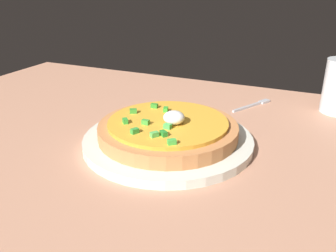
# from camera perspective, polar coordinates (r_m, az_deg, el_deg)

# --- Properties ---
(dining_table) EXTENTS (1.17, 0.76, 0.03)m
(dining_table) POSITION_cam_1_polar(r_m,az_deg,el_deg) (0.70, -2.81, -1.97)
(dining_table) COLOR tan
(dining_table) RESTS_ON ground
(plate) EXTENTS (0.30, 0.30, 0.02)m
(plate) POSITION_cam_1_polar(r_m,az_deg,el_deg) (0.64, 0.00, -2.28)
(plate) COLOR silver
(plate) RESTS_ON dining_table
(pizza) EXTENTS (0.24, 0.24, 0.05)m
(pizza) POSITION_cam_1_polar(r_m,az_deg,el_deg) (0.63, 0.00, -0.44)
(pizza) COLOR #C37C47
(pizza) RESTS_ON plate
(fork) EXTENTS (0.07, 0.11, 0.01)m
(fork) POSITION_cam_1_polar(r_m,az_deg,el_deg) (0.85, 13.54, 3.31)
(fork) COLOR #B7B7BC
(fork) RESTS_ON dining_table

